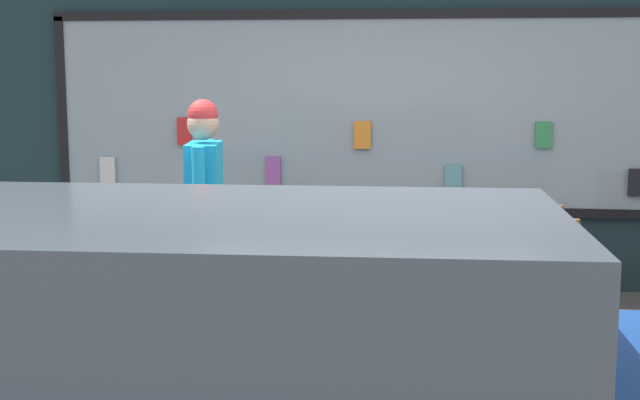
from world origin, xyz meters
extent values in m
plane|color=#474444|center=(0.00, 0.00, 0.00)|extent=(40.00, 40.00, 0.00)
cube|color=#192D33|center=(0.00, 2.40, 1.64)|extent=(8.99, 0.20, 3.28)
cube|color=#8C9EA8|center=(-0.17, 2.27, 1.52)|extent=(5.43, 0.03, 1.67)
cube|color=black|center=(-0.17, 2.27, 2.36)|extent=(5.51, 0.06, 0.08)
cube|color=black|center=(-0.17, 2.27, 0.69)|extent=(5.51, 0.06, 0.08)
cube|color=black|center=(-2.88, 2.27, 1.52)|extent=(0.08, 0.06, 1.67)
cube|color=silver|center=(-2.46, 2.23, 0.98)|extent=(0.14, 0.03, 0.26)
cube|color=red|center=(-1.74, 2.23, 1.35)|extent=(0.12, 0.03, 0.25)
cube|color=#994CA5|center=(-0.94, 2.23, 1.01)|extent=(0.13, 0.03, 0.26)
cube|color=orange|center=(-0.15, 2.23, 1.33)|extent=(0.15, 0.03, 0.24)
cube|color=#5999A5|center=(0.63, 2.23, 0.98)|extent=(0.15, 0.03, 0.21)
cube|color=#338C4C|center=(1.38, 2.23, 1.35)|extent=(0.14, 0.03, 0.22)
cube|color=black|center=(2.17, 2.23, 0.96)|extent=(0.16, 0.03, 0.23)
cube|color=brown|center=(-1.35, 0.69, 0.37)|extent=(0.09, 0.09, 0.74)
cube|color=brown|center=(1.37, 0.83, 0.37)|extent=(0.09, 0.09, 0.74)
cube|color=brown|center=(-1.37, 1.20, 0.37)|extent=(0.09, 0.09, 0.74)
cube|color=brown|center=(1.35, 1.34, 0.37)|extent=(0.09, 0.09, 0.74)
cube|color=brown|center=(0.00, 1.02, 0.76)|extent=(2.96, 0.82, 0.04)
cube|color=brown|center=(0.02, 0.71, 0.82)|extent=(2.93, 0.21, 0.12)
cube|color=brown|center=(-0.02, 1.32, 0.82)|extent=(2.93, 0.21, 0.12)
cube|color=#5999A5|center=(-1.30, 1.04, 0.80)|extent=(0.20, 0.24, 0.03)
cube|color=#2659B2|center=(-0.68, 1.09, 0.79)|extent=(0.18, 0.22, 0.02)
cube|color=#2659B2|center=(0.02, 1.07, 0.80)|extent=(0.18, 0.22, 0.03)
cube|color=#338C4C|center=(0.69, 1.10, 0.80)|extent=(0.14, 0.21, 0.03)
cube|color=#2659B2|center=(1.33, 0.96, 0.80)|extent=(0.17, 0.25, 0.03)
cylinder|color=#4C382D|center=(-1.10, 0.47, 0.41)|extent=(0.14, 0.14, 0.82)
cylinder|color=#4C382D|center=(-1.13, 0.63, 0.41)|extent=(0.14, 0.14, 0.82)
cube|color=#19A5E0|center=(-1.12, 0.55, 1.11)|extent=(0.28, 0.49, 0.58)
cylinder|color=#19A5E0|center=(-1.07, 0.26, 1.12)|extent=(0.09, 0.09, 0.55)
cylinder|color=#19A5E0|center=(-1.16, 0.84, 1.12)|extent=(0.09, 0.09, 0.55)
sphere|color=tan|center=(-1.12, 0.55, 1.53)|extent=(0.22, 0.22, 0.22)
sphere|color=red|center=(-1.12, 0.55, 1.60)|extent=(0.21, 0.21, 0.21)
ellipsoid|color=black|center=(-0.58, 0.22, 0.31)|extent=(0.24, 0.39, 0.23)
ellipsoid|color=black|center=(-0.58, 0.22, 0.32)|extent=(0.25, 0.24, 0.24)
sphere|color=black|center=(-0.57, 0.45, 0.35)|extent=(0.21, 0.21, 0.21)
cylinder|color=black|center=(-0.58, 0.00, 0.34)|extent=(0.03, 0.09, 0.12)
cylinder|color=black|center=(-0.51, 0.33, 0.10)|extent=(0.04, 0.04, 0.19)
cylinder|color=black|center=(-0.63, 0.34, 0.10)|extent=(0.04, 0.04, 0.19)
cylinder|color=black|center=(-0.52, 0.10, 0.10)|extent=(0.04, 0.04, 0.19)
cylinder|color=black|center=(-0.64, 0.11, 0.10)|extent=(0.04, 0.04, 0.19)
cube|color=#4C5660|center=(-0.24, -2.31, 1.13)|extent=(2.49, 1.55, 0.56)
camera|label=1|loc=(0.51, -5.44, 1.94)|focal=50.00mm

